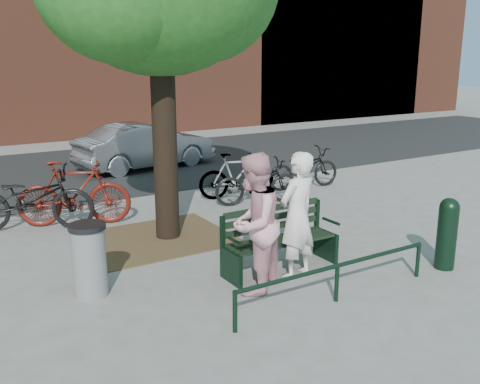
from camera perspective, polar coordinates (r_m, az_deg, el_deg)
ground at (r=7.89m, az=4.36°, el=-8.27°), size 90.00×90.00×0.00m
dirt_pit at (r=9.24m, az=-8.81°, el=-4.92°), size 2.40×2.00×0.02m
road at (r=15.31m, az=-14.59°, el=2.48°), size 40.00×7.00×0.01m
park_bench at (r=7.78m, az=4.08°, el=-4.83°), size 1.74×0.54×0.97m
guard_railing at (r=6.88m, az=10.33°, el=-8.34°), size 3.06×0.06×0.51m
person_left at (r=7.40m, az=6.10°, el=-2.53°), size 0.74×0.57×1.79m
person_right at (r=6.90m, az=1.44°, el=-3.42°), size 1.14×1.09×1.85m
bollard at (r=8.30m, az=21.23°, el=-3.90°), size 0.28×0.28×1.06m
litter_bin at (r=7.17m, az=-15.79°, el=-6.97°), size 0.47×0.47×0.97m
bicycle_a at (r=10.14m, az=-21.45°, el=-0.68°), size 2.32×1.59×1.15m
bicycle_b at (r=10.17m, az=-17.29°, el=-0.11°), size 2.09×1.26×1.21m
bicycle_c at (r=11.17m, az=1.85°, el=1.11°), size 1.92×1.09×0.95m
bicycle_d at (r=11.59m, az=-0.33°, el=1.73°), size 1.74×0.98×1.01m
bicycle_e at (r=12.58m, az=6.80°, el=2.54°), size 1.90×0.85×0.96m
parked_car at (r=14.96m, az=-10.04°, el=4.88°), size 3.98×1.90×1.26m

